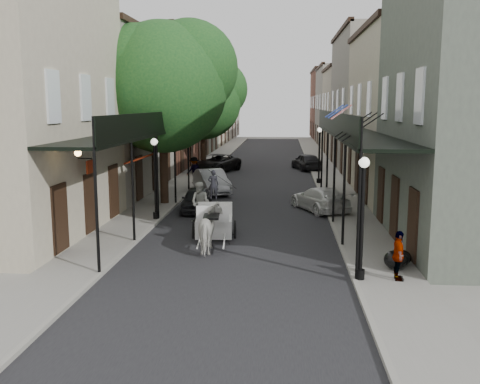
% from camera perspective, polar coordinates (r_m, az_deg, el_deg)
% --- Properties ---
extents(ground, '(140.00, 140.00, 0.00)m').
position_cam_1_polar(ground, '(18.65, -0.90, -7.32)').
color(ground, gray).
rests_on(ground, ground).
extents(road, '(8.00, 90.00, 0.01)m').
position_cam_1_polar(road, '(38.20, 2.04, 1.32)').
color(road, black).
rests_on(road, ground).
extents(sidewalk_left, '(2.20, 90.00, 0.12)m').
position_cam_1_polar(sidewalk_left, '(38.74, -5.37, 1.48)').
color(sidewalk_left, gray).
rests_on(sidewalk_left, ground).
extents(sidewalk_right, '(2.20, 90.00, 0.12)m').
position_cam_1_polar(sidewalk_right, '(38.29, 9.54, 1.30)').
color(sidewalk_right, gray).
rests_on(sidewalk_right, ground).
extents(building_row_left, '(5.00, 80.00, 10.50)m').
position_cam_1_polar(building_row_left, '(48.89, -7.61, 9.18)').
color(building_row_left, '#B4AA90').
rests_on(building_row_left, ground).
extents(building_row_right, '(5.00, 80.00, 10.50)m').
position_cam_1_polar(building_row_right, '(48.26, 13.04, 9.02)').
color(building_row_right, gray).
rests_on(building_row_right, ground).
extents(gallery_left, '(2.20, 18.05, 4.88)m').
position_cam_1_polar(gallery_left, '(25.64, -10.14, 6.32)').
color(gallery_left, black).
rests_on(gallery_left, sidewalk_left).
extents(gallery_right, '(2.20, 18.05, 4.88)m').
position_cam_1_polar(gallery_right, '(24.98, 11.76, 6.19)').
color(gallery_right, black).
rests_on(gallery_right, sidewalk_right).
extents(tree_near, '(7.31, 6.80, 9.63)m').
position_cam_1_polar(tree_near, '(28.61, -7.45, 11.57)').
color(tree_near, '#382619').
rests_on(tree_near, sidewalk_left).
extents(tree_far, '(6.45, 6.00, 8.61)m').
position_cam_1_polar(tree_far, '(42.39, -3.47, 10.01)').
color(tree_far, '#382619').
rests_on(tree_far, sidewalk_left).
extents(lamppost_right_near, '(0.32, 0.32, 3.71)m').
position_cam_1_polar(lamppost_right_near, '(16.29, 12.90, -2.59)').
color(lamppost_right_near, black).
rests_on(lamppost_right_near, sidewalk_right).
extents(lamppost_left, '(0.32, 0.32, 3.71)m').
position_cam_1_polar(lamppost_left, '(24.71, -9.04, 1.57)').
color(lamppost_left, black).
rests_on(lamppost_left, sidewalk_left).
extents(lamppost_right_far, '(0.32, 0.32, 3.71)m').
position_cam_1_polar(lamppost_right_far, '(36.01, 8.45, 4.01)').
color(lamppost_right_far, black).
rests_on(lamppost_right_far, sidewalk_right).
extents(horse, '(1.08, 2.08, 1.70)m').
position_cam_1_polar(horse, '(19.60, -3.08, -3.94)').
color(horse, beige).
rests_on(horse, ground).
extents(carriage, '(1.88, 2.61, 2.84)m').
position_cam_1_polar(carriage, '(22.13, -2.72, -1.72)').
color(carriage, black).
rests_on(carriage, ground).
extents(pedestrian_walking, '(1.10, 0.99, 1.87)m').
position_cam_1_polar(pedestrian_walking, '(24.31, -4.25, -1.13)').
color(pedestrian_walking, beige).
rests_on(pedestrian_walking, ground).
extents(pedestrian_sidewalk_left, '(1.28, 1.24, 1.75)m').
position_cam_1_polar(pedestrian_sidewalk_left, '(35.81, -4.89, 2.35)').
color(pedestrian_sidewalk_left, gray).
rests_on(pedestrian_sidewalk_left, sidewalk_left).
extents(pedestrian_sidewalk_right, '(0.42, 0.91, 1.51)m').
position_cam_1_polar(pedestrian_sidewalk_right, '(16.76, 16.55, -6.53)').
color(pedestrian_sidewalk_right, gray).
rests_on(pedestrian_sidewalk_right, sidewalk_right).
extents(car_left_near, '(1.65, 3.58, 1.19)m').
position_cam_1_polar(car_left_near, '(27.02, -4.66, -0.81)').
color(car_left_near, black).
rests_on(car_left_near, ground).
extents(car_left_mid, '(2.95, 4.57, 1.42)m').
position_cam_1_polar(car_left_mid, '(32.41, -3.05, 1.13)').
color(car_left_mid, '#A8A8AE').
rests_on(car_left_mid, ground).
extents(car_left_far, '(4.02, 5.59, 1.41)m').
position_cam_1_polar(car_left_far, '(42.38, -2.57, 3.07)').
color(car_left_far, black).
rests_on(car_left_far, ground).
extents(car_right_near, '(3.24, 4.54, 1.22)m').
position_cam_1_polar(car_right_near, '(27.26, 8.52, -0.76)').
color(car_right_near, silver).
rests_on(car_right_near, ground).
extents(car_right_far, '(2.68, 4.36, 1.39)m').
position_cam_1_polar(car_right_far, '(44.14, 7.10, 3.25)').
color(car_right_far, black).
rests_on(car_right_far, ground).
extents(trash_bags, '(0.97, 1.12, 0.61)m').
position_cam_1_polar(trash_bags, '(18.15, 16.47, -6.86)').
color(trash_bags, black).
rests_on(trash_bags, sidewalk_right).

